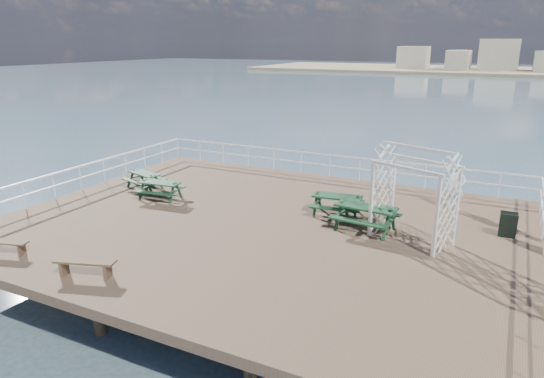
{
  "coord_description": "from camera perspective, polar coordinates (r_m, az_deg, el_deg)",
  "views": [
    {
      "loc": [
        7.47,
        -14.29,
        6.19
      ],
      "look_at": [
        0.06,
        0.61,
        1.1
      ],
      "focal_mm": 32.0,
      "sensor_mm": 36.0,
      "label": 1
    }
  ],
  "objects": [
    {
      "name": "picnic_table_d",
      "position": [
        20.21,
        -13.05,
        0.28
      ],
      "size": [
        1.83,
        1.54,
        0.82
      ],
      "rotation": [
        0.0,
        0.0,
        0.12
      ],
      "color": "#12311C",
      "rests_on": "ground"
    },
    {
      "name": "person",
      "position": [
        19.59,
        20.91,
        0.16
      ],
      "size": [
        0.76,
        0.64,
        1.77
      ],
      "primitive_type": "imported",
      "rotation": [
        0.0,
        0.0,
        0.38
      ],
      "color": "white",
      "rests_on": "ground"
    },
    {
      "name": "trellis_arbor",
      "position": [
        15.96,
        16.28,
        -1.25
      ],
      "size": [
        2.79,
        2.09,
        3.1
      ],
      "rotation": [
        0.0,
        0.0,
        -0.34
      ],
      "color": "silver",
      "rests_on": "ground"
    },
    {
      "name": "railing",
      "position": [
        19.22,
        2.24,
        0.93
      ],
      "size": [
        17.77,
        13.76,
        1.1
      ],
      "color": "silver",
      "rests_on": "ground"
    },
    {
      "name": "picnic_table_a",
      "position": [
        21.89,
        -14.79,
        1.38
      ],
      "size": [
        1.92,
        1.7,
        0.79
      ],
      "rotation": [
        0.0,
        0.0,
        -0.28
      ],
      "color": "#12311C",
      "rests_on": "ground"
    },
    {
      "name": "picnic_table_b",
      "position": [
        17.98,
        7.68,
        -1.4
      ],
      "size": [
        1.95,
        1.65,
        0.87
      ],
      "rotation": [
        0.0,
        0.0,
        0.12
      ],
      "color": "#12311C",
      "rests_on": "ground"
    },
    {
      "name": "flat_bench_near",
      "position": [
        16.79,
        -28.92,
        -5.71
      ],
      "size": [
        1.49,
        0.76,
        0.42
      ],
      "rotation": [
        0.0,
        0.0,
        0.3
      ],
      "color": "brown",
      "rests_on": "ground"
    },
    {
      "name": "picnic_table_c",
      "position": [
        16.7,
        10.96,
        -2.74
      ],
      "size": [
        2.18,
        1.82,
        0.99
      ],
      "rotation": [
        0.0,
        0.0,
        -0.1
      ],
      "color": "#12311C",
      "rests_on": "ground"
    },
    {
      "name": "flat_bench_far",
      "position": [
        14.29,
        -21.13,
        -8.27
      ],
      "size": [
        1.74,
        0.91,
        0.49
      ],
      "rotation": [
        0.0,
        0.0,
        0.32
      ],
      "color": "brown",
      "rests_on": "ground"
    },
    {
      "name": "sea_backdrop",
      "position": [
        148.59,
        29.11,
        12.35
      ],
      "size": [
        300.0,
        300.0,
        9.2
      ],
      "color": "#3C5765",
      "rests_on": "ground"
    },
    {
      "name": "sandwich_board",
      "position": [
        17.63,
        26.01,
        -3.87
      ],
      "size": [
        0.55,
        0.42,
        0.87
      ],
      "rotation": [
        0.0,
        0.0,
        0.04
      ],
      "color": "black",
      "rests_on": "ground"
    },
    {
      "name": "ground",
      "position": [
        17.32,
        -1.09,
        -4.46
      ],
      "size": [
        18.0,
        14.0,
        0.3
      ],
      "primitive_type": "cube",
      "color": "brown",
      "rests_on": "ground"
    }
  ]
}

